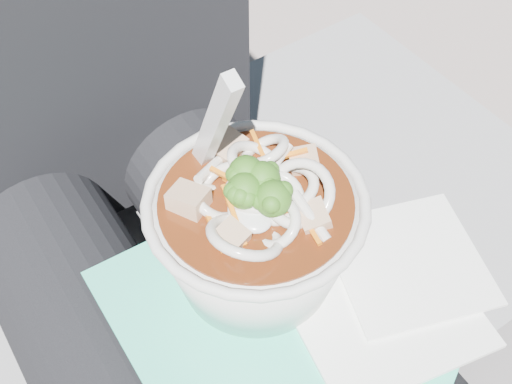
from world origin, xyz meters
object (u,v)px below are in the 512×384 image
lap (226,361)px  udon_bowl (256,229)px  stone_ledge (175,375)px  plastic_bag (268,314)px  person_body (174,270)px

lap → udon_bowl: udon_bowl is taller
stone_ledge → plastic_bag: (0.03, -0.17, 0.37)m
person_body → plastic_bag: (0.03, -0.11, 0.05)m
stone_ledge → plastic_bag: bearing=-79.7°
stone_ledge → plastic_bag: plastic_bag is taller
stone_ledge → lap: 0.33m
lap → plastic_bag: plastic_bag is taller
stone_ledge → lap: bearing=-90.0°
lap → udon_bowl: (0.04, 0.02, 0.15)m
lap → stone_ledge: bearing=90.0°
lap → person_body: person_body is taller
lap → person_body: (0.00, 0.09, 0.03)m
stone_ledge → lap: (0.00, -0.15, 0.29)m
person_body → udon_bowl: (0.04, -0.08, 0.12)m
lap → plastic_bag: size_ratio=1.51×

